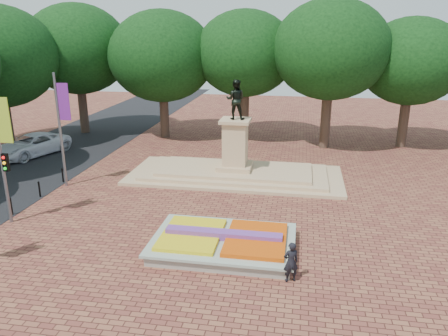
{
  "coord_description": "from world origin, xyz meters",
  "views": [
    {
      "loc": [
        4.06,
        -19.2,
        9.47
      ],
      "look_at": [
        0.14,
        3.04,
        2.2
      ],
      "focal_mm": 35.0,
      "sensor_mm": 36.0,
      "label": 1
    }
  ],
  "objects_px": {
    "flower_bed": "(224,242)",
    "pedestrian": "(291,262)",
    "monument": "(235,164)",
    "van": "(32,145)"
  },
  "relations": [
    {
      "from": "monument",
      "to": "pedestrian",
      "type": "relative_size",
      "value": 8.38
    },
    {
      "from": "flower_bed",
      "to": "pedestrian",
      "type": "xyz_separation_m",
      "value": [
        2.99,
        -2.04,
        0.46
      ]
    },
    {
      "from": "flower_bed",
      "to": "pedestrian",
      "type": "distance_m",
      "value": 3.64
    },
    {
      "from": "monument",
      "to": "van",
      "type": "height_order",
      "value": "monument"
    },
    {
      "from": "flower_bed",
      "to": "monument",
      "type": "bearing_deg",
      "value": 95.87
    },
    {
      "from": "monument",
      "to": "van",
      "type": "xyz_separation_m",
      "value": [
        -16.26,
        2.35,
        -0.06
      ]
    },
    {
      "from": "pedestrian",
      "to": "flower_bed",
      "type": "bearing_deg",
      "value": -57.45
    },
    {
      "from": "flower_bed",
      "to": "van",
      "type": "xyz_separation_m",
      "value": [
        -17.29,
        12.35,
        0.45
      ]
    },
    {
      "from": "monument",
      "to": "van",
      "type": "relative_size",
      "value": 2.36
    },
    {
      "from": "van",
      "to": "pedestrian",
      "type": "relative_size",
      "value": 3.55
    }
  ]
}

